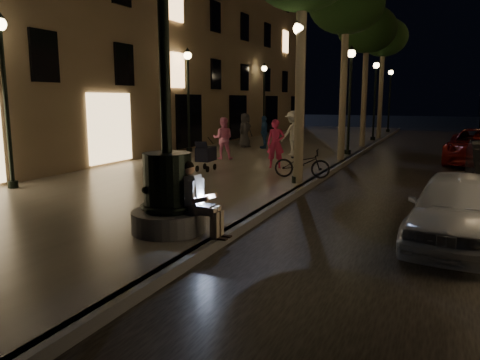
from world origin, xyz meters
The scene contains 26 objects.
ground centered at (0.00, 15.00, 0.00)m, with size 120.00×120.00×0.00m, color black.
cobble_lane centered at (3.00, 15.00, 0.01)m, with size 6.00×45.00×0.02m, color black.
promenade centered at (-4.00, 15.00, 0.10)m, with size 8.00×45.00×0.20m, color #635F57.
curb_strip centered at (0.00, 15.00, 0.10)m, with size 0.25×45.00×0.20m, color #59595B.
building_left centered at (-12.00, 18.00, 7.50)m, with size 8.00×36.00×15.00m, color brown.
fountain_lamppost centered at (-1.00, 2.00, 1.21)m, with size 1.40×1.40×5.21m.
seated_man_laptop centered at (-0.39, 2.00, 0.92)m, with size 1.00×0.34×1.37m.
tree_second centered at (-0.20, 14.00, 6.33)m, with size 3.00×3.00×7.40m.
tree_third centered at (-0.30, 20.00, 6.14)m, with size 3.00×3.00×7.20m.
tree_far centered at (-0.22, 26.00, 6.43)m, with size 3.00×3.00×7.50m.
lamp_curb_a centered at (-0.30, 8.00, 3.24)m, with size 0.36×0.36×4.81m.
lamp_curb_b centered at (-0.30, 16.00, 3.24)m, with size 0.36×0.36×4.81m.
lamp_curb_c centered at (-0.30, 24.00, 3.24)m, with size 0.36×0.36×4.81m.
lamp_curb_d centered at (-0.30, 32.00, 3.24)m, with size 0.36×0.36×4.81m.
lamp_left_a centered at (-7.40, 4.00, 3.24)m, with size 0.36×0.36×4.81m.
lamp_left_b centered at (-7.40, 14.00, 3.24)m, with size 0.36×0.36×4.81m.
lamp_left_c centered at (-7.40, 24.00, 3.24)m, with size 0.36×0.36×4.81m.
stroller centered at (-3.89, 9.02, 0.78)m, with size 0.54×1.15×1.17m.
car_front centered at (4.00, 3.97, 0.68)m, with size 1.61×4.00×1.36m, color #B5B9BE.
car_third centered at (5.00, 16.41, 0.73)m, with size 2.41×5.22×1.45m, color maroon.
pedestrian_red centered at (-1.91, 10.70, 1.08)m, with size 0.64×0.42×1.76m, color #B6244E.
pedestrian_pink centered at (-4.74, 12.19, 1.07)m, with size 0.84×0.66×1.73m, color pink.
pedestrian_white centered at (-2.53, 14.80, 1.18)m, with size 1.27×0.73×1.96m, color silver.
pedestrian_blue centered at (-4.72, 16.94, 1.02)m, with size 0.97×0.40×1.65m, color #244D86.
pedestrian_dark centered at (-5.80, 17.03, 1.08)m, with size 0.86×0.56×1.76m, color #35353A.
bicycle centered at (-0.40, 8.94, 0.66)m, with size 0.61×1.76×0.92m, color black.
Camera 1 is at (3.68, -5.33, 2.68)m, focal length 35.00 mm.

